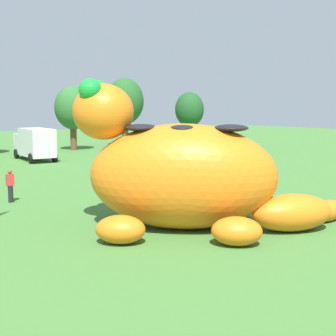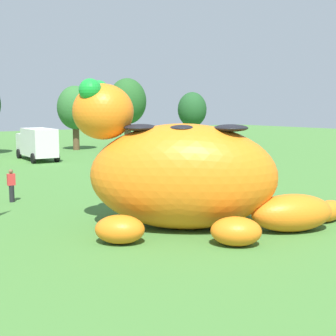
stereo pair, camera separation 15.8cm
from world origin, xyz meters
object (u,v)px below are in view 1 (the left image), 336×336
Objects in this scene: spectator_near_inflatable at (262,172)px; spectator_by_cars at (10,186)px; box_truck at (34,143)px; spectator_mid_field at (158,165)px; giant_inflatable_creature at (183,175)px.

spectator_by_cars is at bearing 164.19° from spectator_near_inflatable.
box_truck is 15.49m from spectator_mid_field.
box_truck is 3.80× the size of spectator_by_cars.
spectator_near_inflatable and spectator_mid_field have the same top height.
spectator_by_cars is (-11.06, -2.52, 0.00)m from spectator_mid_field.
spectator_near_inflatable and spectator_by_cars have the same top height.
spectator_near_inflatable is 1.00× the size of spectator_by_cars.
giant_inflatable_creature is 13.75m from spectator_mid_field.
giant_inflatable_creature is 27.13m from box_truck.
box_truck is at bearing 107.02° from spectator_near_inflatable.
giant_inflatable_creature is 10.18m from spectator_by_cars.
box_truck is (3.68, 26.88, -0.59)m from giant_inflatable_creature.
spectator_mid_field is at bearing -77.60° from box_truck.
box_truck reaches higher than spectator_by_cars.
spectator_near_inflatable is at bearing -15.81° from spectator_by_cars.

